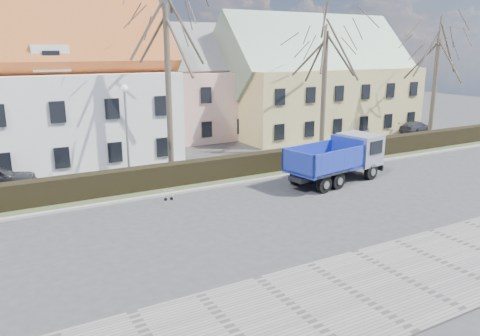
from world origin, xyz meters
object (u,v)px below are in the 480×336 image
cart_frame (164,195)px  parked_car_b (416,127)px  dump_truck (333,160)px  streetlight (127,137)px

cart_frame → parked_car_b: size_ratio=0.19×
parked_car_b → dump_truck: bearing=106.3°
streetlight → cart_frame: streetlight is taller
dump_truck → cart_frame: dump_truck is taller
dump_truck → streetlight: bearing=145.3°
cart_frame → parked_car_b: 28.83m
streetlight → cart_frame: size_ratio=8.15×
cart_frame → parked_car_b: bearing=15.4°
dump_truck → cart_frame: (-9.95, 1.61, -1.04)m
dump_truck → parked_car_b: bearing=17.1°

